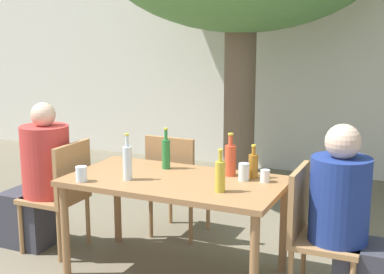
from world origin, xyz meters
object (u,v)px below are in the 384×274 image
water_bottle_1 (127,162)px  drinking_glass_1 (81,174)px  dining_table_front (175,189)px  drinking_glass_0 (244,172)px  green_bottle_3 (166,153)px  soda_bottle_4 (230,159)px  amber_bottle_2 (253,165)px  patio_chair_2 (176,180)px  person_seated_0 (39,182)px  patio_chair_0 (62,190)px  patio_chair_1 (315,228)px  person_seated_1 (351,228)px  oil_cruet_0 (220,175)px  drinking_glass_2 (265,176)px

water_bottle_1 → drinking_glass_1: 0.33m
dining_table_front → drinking_glass_0: 0.51m
water_bottle_1 → drinking_glass_1: water_bottle_1 is taller
green_bottle_3 → soda_bottle_4: green_bottle_3 is taller
dining_table_front → amber_bottle_2: amber_bottle_2 is taller
patio_chair_2 → person_seated_0: size_ratio=0.75×
dining_table_front → green_bottle_3: 0.36m
patio_chair_0 → patio_chair_1: bearing=90.0°
green_bottle_3 → person_seated_0: bearing=-167.8°
person_seated_1 → amber_bottle_2: person_seated_1 is taller
person_seated_1 → drinking_glass_0: size_ratio=9.77×
drinking_glass_1 → drinking_glass_0: bearing=25.6°
patio_chair_2 → person_seated_0: (-0.93, -0.65, 0.04)m
green_bottle_3 → patio_chair_2: bearing=106.7°
person_seated_0 → oil_cruet_0: (1.65, -0.16, 0.29)m
person_seated_0 → drinking_glass_0: person_seated_0 is taller
patio_chair_0 → patio_chair_2: (0.70, 0.65, 0.00)m
patio_chair_2 → drinking_glass_1: 1.05m
patio_chair_2 → amber_bottle_2: (0.82, -0.40, 0.31)m
patio_chair_0 → soda_bottle_4: size_ratio=2.87×
dining_table_front → drinking_glass_2: drinking_glass_2 is taller
dining_table_front → person_seated_0: person_seated_0 is taller
patio_chair_1 → drinking_glass_1: 1.64m
oil_cruet_0 → amber_bottle_2: (0.10, 0.41, -0.02)m
green_bottle_3 → soda_bottle_4: size_ratio=1.00×
drinking_glass_2 → person_seated_0: bearing=-174.3°
drinking_glass_1 → person_seated_0: bearing=153.5°
dining_table_front → person_seated_0: size_ratio=1.28×
oil_cruet_0 → drinking_glass_2: size_ratio=3.27×
patio_chair_0 → water_bottle_1: size_ratio=2.71×
patio_chair_1 → water_bottle_1: size_ratio=2.71×
drinking_glass_0 → drinking_glass_1: drinking_glass_0 is taller
amber_bottle_2 → dining_table_front: bearing=-153.7°
dining_table_front → patio_chair_2: (-0.31, 0.65, -0.14)m
person_seated_0 → person_seated_1: bearing=90.0°
patio_chair_2 → amber_bottle_2: 0.96m
dining_table_front → drinking_glass_2: size_ratio=17.64×
patio_chair_1 → drinking_glass_0: 0.63m
dining_table_front → patio_chair_1: patio_chair_1 is taller
patio_chair_2 → water_bottle_1: (0.02, -0.81, 0.35)m
person_seated_1 → soda_bottle_4: (-0.91, 0.24, 0.30)m
dining_table_front → patio_chair_0: (-1.01, 0.00, -0.14)m
drinking_glass_0 → patio_chair_1: bearing=-16.5°
person_seated_0 → soda_bottle_4: (1.57, 0.24, 0.30)m
dining_table_front → soda_bottle_4: (0.33, 0.24, 0.20)m
patio_chair_2 → person_seated_1: 1.68m
person_seated_1 → soda_bottle_4: person_seated_1 is taller
dining_table_front → oil_cruet_0: size_ratio=5.40×
amber_bottle_2 → green_bottle_3: (-0.69, -0.02, 0.03)m
patio_chair_0 → drinking_glass_2: 1.66m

